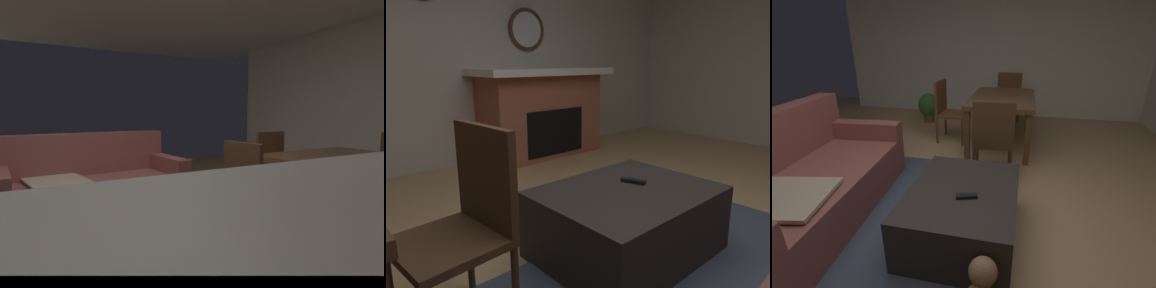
# 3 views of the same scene
# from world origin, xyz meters

# --- Properties ---
(floor) EXTENTS (9.15, 9.15, 0.00)m
(floor) POSITION_xyz_m (0.00, 0.00, 0.00)
(floor) COLOR tan
(area_rug) EXTENTS (2.60, 2.00, 0.01)m
(area_rug) POSITION_xyz_m (-0.05, 0.42, 0.01)
(area_rug) COLOR #3D475B
(area_rug) RESTS_ON ground
(couch) EXTENTS (2.11, 1.15, 0.93)m
(couch) POSITION_xyz_m (-0.11, 1.19, 0.32)
(couch) COLOR #8C4C47
(couch) RESTS_ON ground
(ottoman_coffee_table) EXTENTS (1.07, 0.84, 0.43)m
(ottoman_coffee_table) POSITION_xyz_m (-0.05, -0.27, 0.22)
(ottoman_coffee_table) COLOR #2D2826
(ottoman_coffee_table) RESTS_ON ground
(tv_remote) EXTENTS (0.10, 0.17, 0.02)m
(tv_remote) POSITION_xyz_m (-0.17, -0.32, 0.45)
(tv_remote) COLOR black
(tv_remote) RESTS_ON ottoman_coffee_table
(dining_table) EXTENTS (1.43, 0.89, 0.74)m
(dining_table) POSITION_xyz_m (2.05, -0.37, 0.66)
(dining_table) COLOR brown
(dining_table) RESTS_ON ground
(dining_chair_north) EXTENTS (0.46, 0.46, 0.93)m
(dining_chair_north) POSITION_xyz_m (2.05, 0.47, 0.52)
(dining_chair_north) COLOR brown
(dining_chair_north) RESTS_ON ground
(dining_chair_west) EXTENTS (0.47, 0.47, 0.93)m
(dining_chair_west) POSITION_xyz_m (0.94, -0.38, 0.52)
(dining_chair_west) COLOR #513823
(dining_chair_west) RESTS_ON ground
(potted_plant) EXTENTS (0.40, 0.40, 0.55)m
(potted_plant) POSITION_xyz_m (2.90, 1.09, 0.31)
(potted_plant) COLOR brown
(potted_plant) RESTS_ON ground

